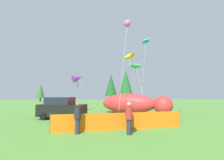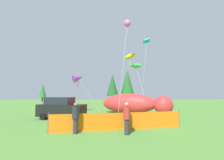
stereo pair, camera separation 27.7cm
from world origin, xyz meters
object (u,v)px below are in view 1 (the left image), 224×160
Objects in this scene: folding_chair at (158,117)px; kite_green_fish at (135,66)px; spectator_in_white_shirt at (78,117)px; spectator_in_green_shirt at (129,117)px; spectator_in_yellow_shirt at (129,116)px; kite_teal_diamond at (146,42)px; kite_yellow_hero at (129,57)px; kite_purple_delta at (78,78)px; inflatable_cat at (134,104)px; kite_pink_octopus at (127,24)px; parked_car at (62,108)px.

kite_green_fish reaches higher than folding_chair.
spectator_in_green_shirt is (3.00, -0.38, 0.02)m from spectator_in_white_shirt.
spectator_in_white_shirt is 1.02× the size of spectator_in_yellow_shirt.
folding_chair is 6.78m from spectator_in_white_shirt.
kite_teal_diamond is at bearing 60.48° from spectator_in_white_shirt.
kite_yellow_hero is 1.52× the size of kite_purple_delta.
spectator_in_yellow_shirt is 0.27× the size of kite_green_fish.
inflatable_cat is at bearing -19.35° from kite_purple_delta.
spectator_in_white_shirt is (-5.28, -10.27, -0.10)m from inflatable_cat.
kite_pink_octopus is 1.66× the size of kite_green_fish.
kite_purple_delta is at bearing 148.31° from kite_pink_octopus.
kite_teal_diamond is at bearing 40.64° from kite_green_fish.
inflatable_cat is (7.63, 4.09, 0.10)m from parked_car.
spectator_in_white_shirt is 0.28× the size of kite_green_fish.
kite_green_fish is 7.79m from kite_purple_delta.
parked_car is at bearing -94.47° from kite_purple_delta.
kite_teal_diamond is (7.58, 13.39, 8.62)m from spectator_in_white_shirt.
spectator_in_yellow_shirt is at bearing -30.78° from parked_car.
kite_pink_octopus is at bearing -31.69° from kite_purple_delta.
spectator_in_green_shirt is 0.18× the size of kite_teal_diamond.
parked_car is 5.49× the size of folding_chair.
folding_chair is 12.87m from kite_purple_delta.
kite_green_fish is at bearing 98.42° from inflatable_cat.
inflatable_cat is 0.82× the size of kite_teal_diamond.
kite_pink_octopus reaches higher than spectator_in_yellow_shirt.
folding_chair is at bearing -59.65° from inflatable_cat.
inflatable_cat is 1.60× the size of kite_purple_delta.
parked_car is 8.46m from spectator_in_green_shirt.
kite_purple_delta is (-1.83, 12.77, 3.46)m from spectator_in_white_shirt.
kite_teal_diamond is (1.67, 10.10, 9.13)m from folding_chair.
folding_chair is at bearing 44.34° from spectator_in_yellow_shirt.
kite_pink_octopus reaches higher than folding_chair.
parked_car is 0.43× the size of kite_pink_octopus.
kite_purple_delta is (-9.42, -0.62, -5.17)m from kite_teal_diamond.
parked_car is at bearing 129.21° from spectator_in_green_shirt.
kite_teal_diamond is at bearing 20.55° from kite_yellow_hero.
kite_pink_octopus reaches higher than kite_green_fish.
kite_yellow_hero is at bearing -133.57° from folding_chair.
kite_pink_octopus reaches higher than inflatable_cat.
spectator_in_white_shirt is at bearing -19.73° from folding_chair.
spectator_in_yellow_shirt is at bearing -98.03° from kite_pink_octopus.
parked_car is at bearing 110.83° from spectator_in_white_shirt.
kite_green_fish reaches higher than spectator_in_white_shirt.
kite_purple_delta reaches higher than folding_chair.
kite_teal_diamond is 10.76m from kite_purple_delta.
kite_green_fish is (2.74, 12.19, 5.01)m from spectator_in_green_shirt.
kite_green_fish reaches higher than parked_car.
kite_teal_diamond is at bearing 3.75° from kite_purple_delta.
parked_car is 0.59× the size of kite_yellow_hero.
spectator_in_white_shirt is 0.17× the size of kite_pink_octopus.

